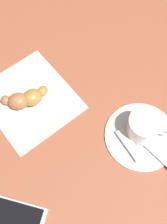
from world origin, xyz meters
TOP-DOWN VIEW (x-y plane):
  - ground_plane at (0.00, 0.00)m, footprint 1.80×1.80m
  - saucer at (0.12, 0.03)m, footprint 0.14×0.14m
  - espresso_cup at (0.11, 0.04)m, footprint 0.09×0.06m
  - teaspoon at (0.13, 0.02)m, footprint 0.13×0.04m
  - sugar_packet at (0.11, 0.00)m, footprint 0.07×0.05m
  - napkin at (-0.12, -0.03)m, footprint 0.23×0.22m
  - croissant at (-0.12, -0.04)m, footprint 0.08×0.09m
  - cell_phone at (-0.01, -0.24)m, footprint 0.17×0.11m

SIDE VIEW (x-z plane):
  - ground_plane at x=0.00m, z-range 0.00..0.00m
  - napkin at x=-0.12m, z-range 0.00..0.00m
  - saucer at x=0.12m, z-range 0.00..0.01m
  - cell_phone at x=-0.01m, z-range 0.00..0.01m
  - teaspoon at x=0.13m, z-range 0.01..0.02m
  - sugar_packet at x=0.11m, z-range 0.01..0.01m
  - croissant at x=-0.12m, z-range 0.00..0.03m
  - espresso_cup at x=0.11m, z-range 0.01..0.06m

